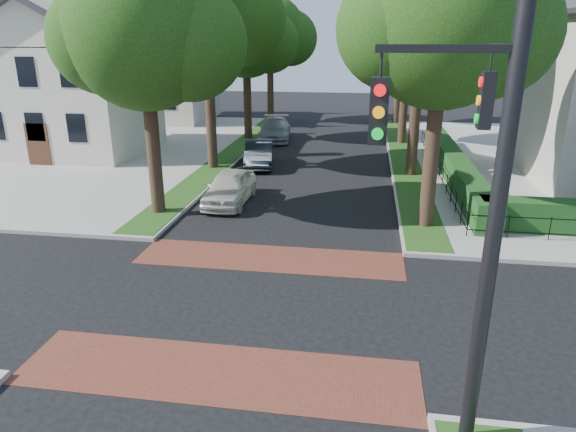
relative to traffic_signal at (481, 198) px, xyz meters
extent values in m
plane|color=black|center=(-4.89, 4.41, -4.71)|extent=(120.00, 120.00, 0.00)
cube|color=gray|center=(-24.39, 23.41, -4.63)|extent=(30.00, 30.00, 0.15)
cube|color=brown|center=(-4.89, 7.61, -4.70)|extent=(9.00, 2.20, 0.01)
cube|color=brown|center=(-4.89, 1.21, -4.70)|extent=(9.00, 2.20, 0.01)
cube|color=#244914|center=(0.51, 23.51, -4.55)|extent=(1.60, 29.80, 0.02)
cube|color=#244914|center=(-10.29, 23.51, -4.55)|extent=(1.60, 29.80, 0.02)
cylinder|color=black|center=(0.61, 11.41, -0.88)|extent=(0.56, 0.56, 7.35)
sphere|color=#12330E|center=(0.61, 11.41, 3.00)|extent=(6.20, 6.20, 6.20)
sphere|color=#12330E|center=(2.32, 11.71, 2.60)|extent=(4.65, 4.65, 4.65)
sphere|color=#12330E|center=(-0.94, 11.21, 2.70)|extent=(4.34, 4.34, 4.34)
sphere|color=#12330E|center=(0.71, 12.96, 3.50)|extent=(4.03, 4.03, 4.03)
cylinder|color=black|center=(0.61, 19.41, -0.71)|extent=(0.56, 0.56, 7.70)
sphere|color=#12330E|center=(0.61, 19.41, 3.36)|extent=(6.60, 6.60, 6.60)
sphere|color=#12330E|center=(2.43, 19.71, 2.96)|extent=(4.95, 4.95, 4.95)
sphere|color=#12330E|center=(-1.04, 19.21, 3.06)|extent=(4.62, 4.62, 4.62)
sphere|color=#12330E|center=(0.71, 21.06, 3.86)|extent=(4.29, 4.29, 4.29)
cylinder|color=black|center=(0.61, 28.41, -1.23)|extent=(0.56, 0.56, 6.65)
sphere|color=#12330E|center=(0.61, 28.41, 2.28)|extent=(5.80, 5.80, 5.80)
sphere|color=#12330E|center=(2.21, 28.71, 1.88)|extent=(4.35, 4.35, 4.35)
sphere|color=#12330E|center=(-0.84, 28.21, 1.98)|extent=(4.06, 4.06, 4.06)
sphere|color=#12330E|center=(0.71, 29.86, 2.78)|extent=(3.77, 3.77, 3.77)
cylinder|color=black|center=(0.61, 37.41, -1.06)|extent=(0.56, 0.56, 7.00)
sphere|color=#12330E|center=(0.61, 37.41, 2.64)|extent=(6.00, 6.00, 6.00)
sphere|color=#12330E|center=(2.26, 37.71, 2.24)|extent=(4.50, 4.50, 4.50)
sphere|color=#12330E|center=(-0.89, 37.21, 2.34)|extent=(4.20, 4.20, 4.20)
sphere|color=#12330E|center=(0.71, 38.91, 3.14)|extent=(3.90, 3.90, 3.90)
cylinder|color=black|center=(-10.39, 11.41, -1.06)|extent=(0.56, 0.56, 7.00)
sphere|color=#12330E|center=(-10.39, 11.41, 2.64)|extent=(6.00, 6.00, 6.00)
sphere|color=#12330E|center=(-8.74, 11.71, 2.24)|extent=(4.50, 4.50, 4.50)
sphere|color=#12330E|center=(-11.89, 11.21, 2.34)|extent=(4.20, 4.20, 4.20)
sphere|color=#12330E|center=(-10.29, 12.91, 3.14)|extent=(3.90, 3.90, 3.90)
cylinder|color=black|center=(-10.39, 19.41, -0.53)|extent=(0.56, 0.56, 8.05)
sphere|color=#12330E|center=(-10.39, 19.41, 3.72)|extent=(6.40, 6.40, 6.40)
sphere|color=#12330E|center=(-8.63, 19.71, 3.32)|extent=(4.80, 4.80, 4.80)
sphere|color=#12330E|center=(-11.99, 19.21, 3.42)|extent=(4.48, 4.48, 4.48)
sphere|color=#12330E|center=(-10.29, 21.01, 4.22)|extent=(4.16, 4.16, 4.16)
cylinder|color=black|center=(-10.39, 28.41, -1.13)|extent=(0.56, 0.56, 6.86)
sphere|color=#12330E|center=(-10.39, 28.41, 2.50)|extent=(5.60, 5.60, 5.60)
sphere|color=#12330E|center=(-8.85, 28.71, 2.10)|extent=(4.20, 4.20, 4.20)
sphere|color=#12330E|center=(-11.79, 28.21, 2.20)|extent=(3.92, 3.92, 3.92)
sphere|color=#12330E|center=(-10.29, 29.81, 3.00)|extent=(3.64, 3.64, 3.64)
cylinder|color=black|center=(-10.39, 37.41, -0.99)|extent=(0.56, 0.56, 7.14)
sphere|color=#12330E|center=(-10.39, 37.41, 2.79)|extent=(6.20, 6.20, 6.20)
sphere|color=#12330E|center=(-8.68, 37.71, 2.39)|extent=(4.65, 4.65, 4.65)
sphere|color=#12330E|center=(-11.94, 37.21, 2.49)|extent=(4.34, 4.34, 4.34)
sphere|color=#12330E|center=(-10.29, 38.96, 3.29)|extent=(4.03, 4.03, 4.03)
cube|color=#173B14|center=(2.81, 19.41, -3.96)|extent=(1.00, 18.00, 1.20)
cube|color=beige|center=(-20.39, 22.41, -1.31)|extent=(9.00, 8.00, 6.50)
cube|color=brown|center=(-17.69, 20.81, 3.76)|extent=(0.80, 0.80, 3.64)
cube|color=#BCB5A8|center=(-20.39, 36.41, -1.31)|extent=(9.00, 8.00, 6.50)
cube|color=brown|center=(-17.69, 34.81, 3.76)|extent=(0.80, 0.80, 3.64)
cylinder|color=black|center=(0.21, -0.19, -0.56)|extent=(0.26, 0.26, 8.00)
cube|color=black|center=(-0.79, -0.19, 2.24)|extent=(2.00, 0.12, 0.12)
cube|color=black|center=(0.21, 0.71, 2.24)|extent=(0.12, 1.80, 0.12)
cube|color=black|center=(-1.69, -0.19, 1.34)|extent=(0.28, 0.22, 1.00)
cylinder|color=red|center=(-1.69, -0.32, 1.66)|extent=(0.18, 0.05, 0.18)
cylinder|color=orange|center=(-1.69, -0.32, 1.34)|extent=(0.18, 0.05, 0.18)
cylinder|color=#0CB226|center=(-1.69, -0.32, 1.02)|extent=(0.18, 0.05, 0.18)
cube|color=black|center=(0.21, 1.51, 1.34)|extent=(0.22, 0.28, 1.00)
cylinder|color=red|center=(0.08, 1.51, 1.66)|extent=(0.05, 0.18, 0.18)
cylinder|color=orange|center=(0.08, 1.51, 1.34)|extent=(0.05, 0.18, 0.18)
cylinder|color=#0CB226|center=(0.08, 1.51, 1.02)|extent=(0.05, 0.18, 0.18)
imported|color=silver|center=(-7.81, 13.45, -3.96)|extent=(1.78, 4.38, 1.49)
imported|color=black|center=(-7.96, 20.65, -3.97)|extent=(2.31, 4.67, 1.47)
imported|color=gray|center=(-8.49, 28.82, -3.92)|extent=(2.83, 5.63, 1.57)
camera|label=1|loc=(-1.85, -8.12, 2.39)|focal=32.00mm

